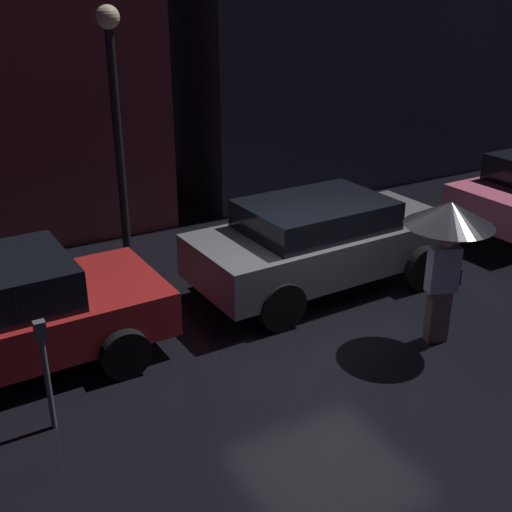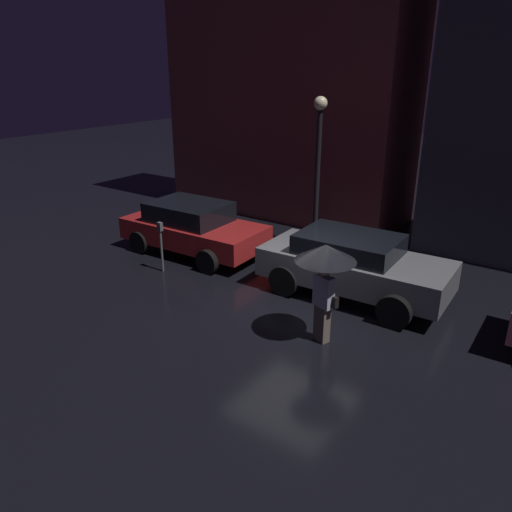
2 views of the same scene
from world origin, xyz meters
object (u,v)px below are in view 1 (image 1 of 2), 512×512
Objects in this scene: parking_meter at (45,364)px; street_lamp_near at (115,102)px; parked_car_grey at (322,241)px; pedestrian_with_umbrella at (448,228)px.

street_lamp_near is at bearing 60.82° from parking_meter.
street_lamp_near reaches higher than parking_meter.
street_lamp_near is (2.22, 3.97, 1.94)m from parking_meter.
parked_car_grey is 4.81m from parking_meter.
pedestrian_with_umbrella is 5.08m from parking_meter.
parked_car_grey is 3.25× the size of parking_meter.
pedestrian_with_umbrella is (0.40, -2.16, 0.84)m from parked_car_grey.
parked_car_grey is at bearing -46.38° from street_lamp_near.
parked_car_grey is 3.94m from street_lamp_near.
parking_meter is at bearing -170.08° from pedestrian_with_umbrella.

